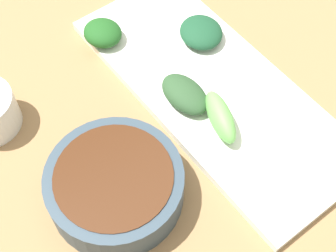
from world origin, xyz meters
The scene contains 7 objects.
tabletop centered at (0.00, 0.00, 0.01)m, with size 2.10×2.10×0.02m, color olive.
sauce_bowl centered at (-0.11, -0.02, 0.05)m, with size 0.15×0.15×0.05m.
serving_plate centered at (0.06, 0.02, 0.03)m, with size 0.16×0.39×0.01m, color white.
broccoli_leafy_0 centered at (0.10, 0.09, 0.04)m, with size 0.05×0.06×0.02m, color #1A492D.
broccoli_stalk_1 centered at (0.03, -0.03, 0.05)m, with size 0.03×0.07×0.03m, color #69BB56.
broccoli_leafy_2 centered at (0.02, 0.03, 0.04)m, with size 0.04×0.07×0.02m, color #2B4D2B.
broccoli_leafy_3 centered at (0.00, 0.17, 0.04)m, with size 0.05×0.05×0.02m, color #1D531D.
Camera 1 is at (-0.20, -0.24, 0.52)m, focal length 53.08 mm.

